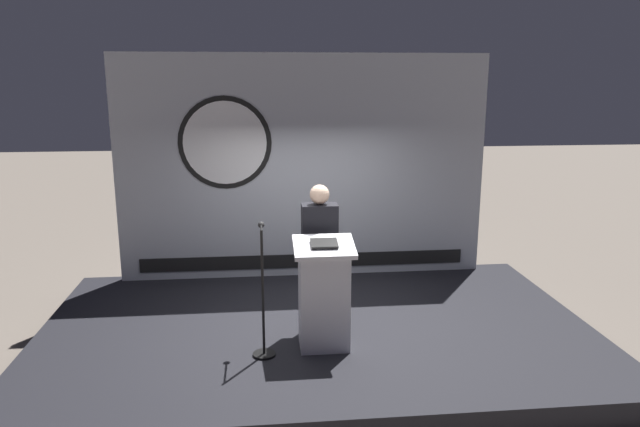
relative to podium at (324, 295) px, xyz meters
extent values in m
plane|color=#6B6056|center=(-0.02, 0.58, -0.89)|extent=(40.00, 40.00, 0.00)
cube|color=black|center=(-0.02, 0.58, -0.74)|extent=(6.40, 4.00, 0.30)
cube|color=#B2B7C1|center=(-0.02, 2.43, 1.00)|extent=(5.24, 0.10, 3.17)
cylinder|color=black|center=(-1.11, 2.37, 1.37)|extent=(1.29, 0.02, 1.29)
cylinder|color=white|center=(-1.11, 2.37, 1.37)|extent=(1.15, 0.02, 1.15)
cube|color=black|center=(-0.02, 2.37, -0.37)|extent=(4.72, 0.02, 0.20)
cube|color=silver|center=(0.00, 0.00, -0.04)|extent=(0.52, 0.40, 1.09)
cube|color=silver|center=(0.00, 0.00, 0.53)|extent=(0.64, 0.50, 0.16)
cube|color=black|center=(0.00, -0.02, 0.58)|extent=(0.28, 0.20, 0.07)
cylinder|color=black|center=(0.00, 0.48, -0.16)|extent=(0.26, 0.26, 0.86)
cube|color=black|center=(0.00, 0.48, 0.58)|extent=(0.40, 0.24, 0.61)
sphere|color=beige|center=(0.00, 0.48, 1.00)|extent=(0.22, 0.22, 0.22)
cylinder|color=black|center=(-0.65, -0.15, -0.57)|extent=(0.24, 0.24, 0.02)
cylinder|color=black|center=(-0.65, -0.15, 0.09)|extent=(0.03, 0.03, 1.36)
cylinder|color=black|center=(-0.65, 0.06, 0.72)|extent=(0.02, 0.41, 0.02)
sphere|color=#262626|center=(-0.65, 0.26, 0.72)|extent=(0.07, 0.07, 0.07)
camera|label=1|loc=(-0.66, -5.85, 2.26)|focal=33.03mm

